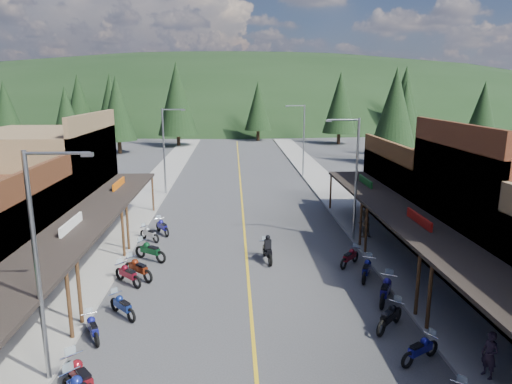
{
  "coord_description": "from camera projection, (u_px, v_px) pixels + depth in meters",
  "views": [
    {
      "loc": [
        -0.72,
        -20.13,
        9.87
      ],
      "look_at": [
        0.78,
        9.65,
        3.0
      ],
      "focal_mm": 32.0,
      "sensor_mm": 36.0,
      "label": 1
    }
  ],
  "objects": [
    {
      "name": "pine_6",
      "position": [
        483.0,
        106.0,
        84.93
      ],
      "size": [
        5.04,
        5.04,
        11.0
      ],
      "color": "black",
      "rests_on": "ground"
    },
    {
      "name": "bike_east_8",
      "position": [
        367.0,
        268.0,
        23.9
      ],
      "size": [
        1.53,
        2.2,
        1.2
      ],
      "primitive_type": null,
      "rotation": [
        0.0,
        0.0,
        -0.44
      ],
      "color": "navy",
      "rests_on": "ground"
    },
    {
      "name": "bike_west_11",
      "position": [
        149.0,
        233.0,
        29.88
      ],
      "size": [
        1.8,
        1.73,
        1.07
      ],
      "primitive_type": null,
      "rotation": [
        0.0,
        0.0,
        0.82
      ],
      "color": "#96979B",
      "rests_on": "ground"
    },
    {
      "name": "shop_east_3",
      "position": [
        434.0,
        191.0,
        32.94
      ],
      "size": [
        10.9,
        10.2,
        6.2
      ],
      "color": "#4C2D16",
      "rests_on": "ground"
    },
    {
      "name": "pine_8",
      "position": [
        67.0,
        118.0,
        58.35
      ],
      "size": [
        4.48,
        4.48,
        10.0
      ],
      "color": "black",
      "rests_on": "ground"
    },
    {
      "name": "sidewalk_west",
      "position": [
        145.0,
        199.0,
        40.87
      ],
      "size": [
        3.4,
        94.0,
        0.15
      ],
      "primitive_type": "cube",
      "color": "gray",
      "rests_on": "ground"
    },
    {
      "name": "centerline",
      "position": [
        242.0,
        199.0,
        41.31
      ],
      "size": [
        0.15,
        90.0,
        0.01
      ],
      "primitive_type": "cube",
      "color": "gold",
      "rests_on": "ground"
    },
    {
      "name": "streetlight_2",
      "position": [
        354.0,
        174.0,
        28.97
      ],
      "size": [
        2.16,
        0.18,
        8.0
      ],
      "color": "gray",
      "rests_on": "ground"
    },
    {
      "name": "bike_west_12",
      "position": [
        162.0,
        226.0,
        31.23
      ],
      "size": [
        1.63,
        2.11,
        1.17
      ],
      "primitive_type": null,
      "rotation": [
        0.0,
        0.0,
        0.53
      ],
      "color": "navy",
      "rests_on": "ground"
    },
    {
      "name": "pine_1",
      "position": [
        111.0,
        101.0,
        87.17
      ],
      "size": [
        5.88,
        5.88,
        12.5
      ],
      "color": "black",
      "rests_on": "ground"
    },
    {
      "name": "bike_west_7",
      "position": [
        122.0,
        305.0,
        19.95
      ],
      "size": [
        1.82,
        1.9,
        1.13
      ],
      "primitive_type": null,
      "rotation": [
        0.0,
        0.0,
        0.74
      ],
      "color": "navy",
      "rests_on": "ground"
    },
    {
      "name": "bike_west_5",
      "position": [
        81.0,
        376.0,
        14.9
      ],
      "size": [
        2.08,
        2.29,
        1.33
      ],
      "primitive_type": null,
      "rotation": [
        0.0,
        0.0,
        0.69
      ],
      "color": "maroon",
      "rests_on": "ground"
    },
    {
      "name": "bike_west_6",
      "position": [
        93.0,
        327.0,
        18.18
      ],
      "size": [
        1.42,
        1.95,
        1.07
      ],
      "primitive_type": null,
      "rotation": [
        0.0,
        0.0,
        0.48
      ],
      "color": "navy",
      "rests_on": "ground"
    },
    {
      "name": "bike_west_9",
      "position": [
        138.0,
        268.0,
        23.89
      ],
      "size": [
        2.14,
        2.07,
        1.28
      ],
      "primitive_type": null,
      "rotation": [
        0.0,
        0.0,
        0.82
      ],
      "color": "maroon",
      "rests_on": "ground"
    },
    {
      "name": "rider_on_bike",
      "position": [
        267.0,
        250.0,
        26.34
      ],
      "size": [
        1.03,
        2.28,
        1.68
      ],
      "rotation": [
        0.0,
        0.0,
        0.14
      ],
      "color": "black",
      "rests_on": "ground"
    },
    {
      "name": "ground",
      "position": [
        250.0,
        298.0,
        21.84
      ],
      "size": [
        220.0,
        220.0,
        0.0
      ],
      "primitive_type": "plane",
      "color": "#38383A",
      "rests_on": "ground"
    },
    {
      "name": "streetlight_0",
      "position": [
        41.0,
        259.0,
        14.66
      ],
      "size": [
        2.16,
        0.18,
        8.0
      ],
      "color": "gray",
      "rests_on": "ground"
    },
    {
      "name": "pine_3",
      "position": [
        258.0,
        106.0,
        84.82
      ],
      "size": [
        5.04,
        5.04,
        11.0
      ],
      "color": "black",
      "rests_on": "ground"
    },
    {
      "name": "shop_west_3",
      "position": [
        44.0,
        182.0,
        31.38
      ],
      "size": [
        10.9,
        10.2,
        8.2
      ],
      "color": "brown",
      "rests_on": "ground"
    },
    {
      "name": "streetlight_3",
      "position": [
        302.0,
        137.0,
        50.38
      ],
      "size": [
        2.16,
        0.18,
        8.0
      ],
      "color": "gray",
      "rests_on": "ground"
    },
    {
      "name": "pine_0",
      "position": [
        5.0,
        107.0,
        78.77
      ],
      "size": [
        5.04,
        5.04,
        11.0
      ],
      "color": "black",
      "rests_on": "ground"
    },
    {
      "name": "pine_11",
      "position": [
        395.0,
        109.0,
        58.19
      ],
      "size": [
        5.82,
        5.82,
        12.4
      ],
      "color": "black",
      "rests_on": "ground"
    },
    {
      "name": "bike_west_8",
      "position": [
        128.0,
        273.0,
        23.24
      ],
      "size": [
        2.01,
        1.97,
        1.21
      ],
      "primitive_type": null,
      "rotation": [
        0.0,
        0.0,
        0.8
      ],
      "color": "maroon",
      "rests_on": "ground"
    },
    {
      "name": "bike_east_7",
      "position": [
        386.0,
        289.0,
        21.32
      ],
      "size": [
        1.78,
        2.42,
        1.33
      ],
      "primitive_type": null,
      "rotation": [
        0.0,
        0.0,
        -0.49
      ],
      "color": "navy",
      "rests_on": "ground"
    },
    {
      "name": "pine_9",
      "position": [
        405.0,
        112.0,
        65.38
      ],
      "size": [
        4.93,
        4.93,
        10.8
      ],
      "color": "black",
      "rests_on": "ground"
    },
    {
      "name": "pedestrian_east_a",
      "position": [
        490.0,
        355.0,
        15.5
      ],
      "size": [
        0.58,
        0.71,
        1.67
      ],
      "primitive_type": "imported",
      "rotation": [
        0.0,
        0.0,
        -1.24
      ],
      "color": "#291E2D",
      "rests_on": "sidewalk_east"
    },
    {
      "name": "bike_east_6",
      "position": [
        390.0,
        316.0,
        18.91
      ],
      "size": [
        1.99,
        2.03,
        1.22
      ],
      "primitive_type": null,
      "rotation": [
        0.0,
        0.0,
        -0.76
      ],
      "color": "black",
      "rests_on": "ground"
    },
    {
      "name": "pine_2",
      "position": [
        177.0,
        99.0,
        76.01
      ],
      "size": [
        6.72,
        6.72,
        14.0
      ],
      "color": "black",
      "rests_on": "ground"
    },
    {
      "name": "ridge_hill",
      "position": [
        235.0,
        117.0,
        153.23
      ],
      "size": [
        310.0,
        140.0,
        60.0
      ],
      "primitive_type": "ellipsoid",
      "color": "black",
      "rests_on": "ground"
    },
    {
      "name": "pine_5",
      "position": [
        405.0,
        97.0,
        91.79
      ],
      "size": [
        6.72,
        6.72,
        14.0
      ],
      "color": "black",
      "rests_on": "ground"
    },
    {
      "name": "bike_west_10",
      "position": [
        150.0,
        250.0,
        26.44
      ],
      "size": [
        2.32,
        1.92,
        1.31
      ],
      "primitive_type": null,
      "rotation": [
        0.0,
        0.0,
        0.97
      ],
      "color": "#0B3B1C",
      "rests_on": "ground"
    },
    {
      "name": "pedestrian_east_b",
      "position": [
        364.0,
        223.0,
        30.15
      ],
      "size": [
        1.03,
        0.79,
        1.86
      ],
      "primitive_type": "imported",
      "rotation": [
        0.0,
        0.0,
        3.48
      ],
      "color": "brown",
      "rests_on": "sidewalk_east"
    },
    {
      "name": "streetlight_1",
      "position": [
        165.0,
        147.0,
        41.91
      ],
      "size": [
        2.16,
        0.18,
        8.0
      ],
      "color": "gray",
      "rests_on": "ground"
    },
    {
      "name": "bike_east_5",
      "position": [
        420.0,
        348.0,
        16.65
      ],
      "size": [
        2.0,
        1.54,
        1.11
      ],
      "primitive_type": null,
      "rotation": [
        0.0,
        0.0,
        -1.04
      ],
      "color": "navy",
      "rests_on": "ground"
    },
    {
      "name": "pine_4",
      "position": [
        340.0,
        103.0,
        79.49
      ],
      "size": [
        5.88,
        5.88,
        12.5
      ],
      "color": "black",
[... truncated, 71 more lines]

